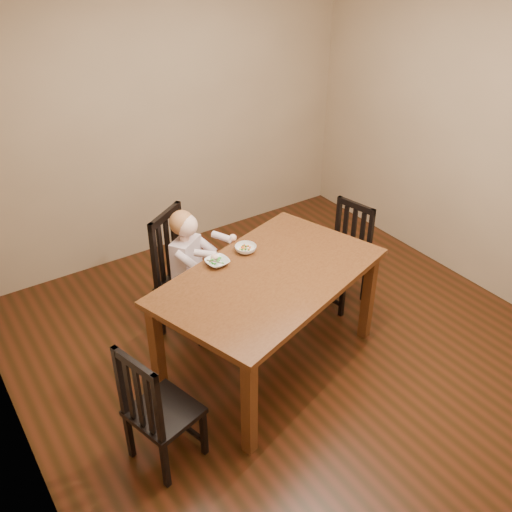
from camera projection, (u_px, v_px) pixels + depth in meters
room at (292, 195)px, 3.89m from camera, size 4.01×4.01×2.71m
dining_table at (270, 285)px, 4.06m from camera, size 1.86×1.43×0.82m
chair_child at (184, 275)px, 4.58m from camera, size 0.61×0.60×1.04m
chair_left at (157, 410)px, 3.44m from camera, size 0.47×0.48×0.91m
chair_right at (344, 256)px, 4.94m from camera, size 0.44×0.46×0.91m
toddler at (189, 261)px, 4.48m from camera, size 0.51×0.53×0.58m
bowl_peas at (217, 262)px, 4.10m from camera, size 0.17×0.17×0.04m
bowl_veg at (246, 249)px, 4.25m from camera, size 0.17×0.17×0.05m
fork at (215, 263)px, 4.06m from camera, size 0.11×0.06×0.05m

